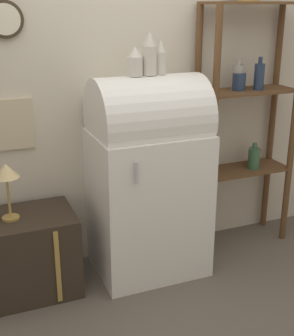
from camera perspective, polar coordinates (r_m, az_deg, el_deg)
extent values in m
plane|color=#60564C|center=(3.41, 1.78, -13.84)|extent=(12.00, 12.00, 0.00)
cube|color=beige|center=(3.42, -1.95, 10.70)|extent=(7.00, 0.05, 2.70)
cylinder|color=#382D1E|center=(3.15, -16.98, 16.95)|extent=(0.23, 0.03, 0.23)
cylinder|color=beige|center=(3.13, -16.94, 16.94)|extent=(0.19, 0.01, 0.19)
cube|color=white|center=(3.36, 0.14, -4.21)|extent=(0.77, 0.60, 1.04)
cylinder|color=white|center=(3.16, 0.15, 6.12)|extent=(0.75, 0.57, 0.57)
cylinder|color=#B7B7BC|center=(2.88, -1.31, -0.60)|extent=(0.02, 0.02, 0.14)
cube|color=#33281E|center=(3.29, -15.25, -10.22)|extent=(0.74, 0.48, 0.56)
cube|color=#AD8942|center=(3.10, -10.81, -11.79)|extent=(0.03, 0.01, 0.50)
cylinder|color=brown|center=(3.42, 8.09, 3.48)|extent=(0.05, 0.05, 1.88)
cylinder|color=brown|center=(3.82, 17.41, 4.47)|extent=(0.05, 0.05, 1.88)
cylinder|color=brown|center=(3.65, 5.98, 4.58)|extent=(0.05, 0.05, 1.88)
cylinder|color=brown|center=(4.02, 15.01, 5.43)|extent=(0.05, 0.05, 1.88)
cube|color=brown|center=(3.81, 11.50, -0.17)|extent=(0.74, 0.30, 0.02)
cube|color=brown|center=(3.65, 12.16, 9.15)|extent=(0.74, 0.30, 0.02)
cube|color=brown|center=(3.59, 12.90, 19.02)|extent=(0.74, 0.30, 0.02)
cylinder|color=#23334C|center=(3.64, 13.51, 10.75)|extent=(0.08, 0.08, 0.19)
cylinder|color=#23334C|center=(3.63, 13.67, 12.65)|extent=(0.03, 0.03, 0.05)
cylinder|color=brown|center=(3.88, 12.94, 1.32)|extent=(0.10, 0.10, 0.14)
cylinder|color=brown|center=(3.85, 13.03, 2.54)|extent=(0.04, 0.04, 0.03)
cylinder|color=#9E998E|center=(3.61, 11.01, 10.78)|extent=(0.09, 0.09, 0.18)
cylinder|color=#9E998E|center=(3.60, 11.13, 12.58)|extent=(0.04, 0.04, 0.05)
cylinder|color=#335B3D|center=(3.79, 12.89, 1.14)|extent=(0.09, 0.09, 0.17)
cylinder|color=#335B3D|center=(3.76, 13.01, 2.67)|extent=(0.04, 0.04, 0.04)
cylinder|color=#335B3D|center=(3.64, 11.19, 10.39)|extent=(0.06, 0.06, 0.13)
cylinder|color=#335B3D|center=(3.63, 11.28, 11.66)|extent=(0.02, 0.02, 0.03)
cylinder|color=#23334C|center=(3.60, 11.14, 10.28)|extent=(0.10, 0.10, 0.13)
cylinder|color=#23334C|center=(3.59, 11.23, 11.55)|extent=(0.04, 0.04, 0.03)
cylinder|color=beige|center=(3.07, -1.49, 12.27)|extent=(0.10, 0.10, 0.12)
cone|color=beige|center=(3.06, -1.51, 14.00)|extent=(0.09, 0.09, 0.07)
cylinder|color=beige|center=(3.10, 0.32, 12.96)|extent=(0.09, 0.09, 0.19)
cone|color=beige|center=(3.09, 0.32, 15.60)|extent=(0.08, 0.08, 0.10)
cylinder|color=beige|center=(3.15, 1.68, 12.65)|extent=(0.08, 0.08, 0.14)
cone|color=beige|center=(3.13, 1.70, 14.66)|extent=(0.06, 0.06, 0.08)
cylinder|color=#AD8942|center=(3.15, -16.26, -5.84)|extent=(0.11, 0.11, 0.02)
cylinder|color=#AD8942|center=(3.09, -16.51, -3.45)|extent=(0.02, 0.02, 0.27)
cone|color=#DBC184|center=(3.03, -16.83, -0.32)|extent=(0.16, 0.16, 0.09)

